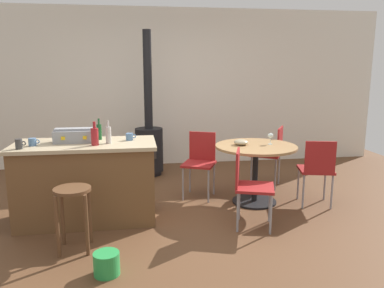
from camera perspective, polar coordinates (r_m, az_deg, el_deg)
The scene contains 20 objects.
ground_plane at distance 4.54m, azimuth -2.88°, elevation -10.78°, with size 8.80×8.80×0.00m, color brown.
back_wall at distance 6.76m, azimuth -5.18°, elevation 8.30°, with size 8.00×0.10×2.70m, color silver.
kitchen_island at distance 4.47m, azimuth -15.40°, elevation -5.43°, with size 1.54×0.74×0.89m.
wooden_stool at distance 3.78m, azimuth -17.29°, elevation -8.54°, with size 0.34×0.34×0.61m.
dining_table at distance 4.89m, azimuth 9.46°, elevation -2.21°, with size 1.02×1.02×0.75m.
folding_chair_near at distance 5.10m, azimuth 1.22°, elevation -2.29°, with size 0.53×0.53×0.86m.
folding_chair_far at distance 4.16m, azimuth 8.40°, elevation -5.71°, with size 0.50×0.50×0.85m.
folding_chair_left at distance 4.96m, azimuth 18.14°, elevation -3.33°, with size 0.48×0.48×0.85m.
folding_chair_right at distance 5.60m, azimuth 11.69°, elevation -1.08°, with size 0.55×0.55×0.88m.
wood_stove at distance 6.14m, azimuth -6.41°, elevation 0.49°, with size 0.44×0.45×2.27m.
toolbox at distance 4.41m, azimuth -16.98°, elevation 1.21°, with size 0.45×0.21×0.16m.
bottle_0 at distance 4.19m, azimuth -14.29°, elevation 1.15°, with size 0.08×0.08×0.25m.
bottle_1 at distance 4.25m, azimuth -12.35°, elevation 1.38°, with size 0.06×0.06×0.25m.
bottle_2 at distance 4.50m, azimuth -13.66°, elevation 1.83°, with size 0.06×0.06×0.24m.
cup_0 at distance 4.26m, azimuth -24.37°, elevation 0.01°, with size 0.11×0.07×0.10m.
cup_1 at distance 4.40m, azimuth -9.28°, elevation 1.08°, with size 0.12×0.08×0.08m.
cup_2 at distance 4.37m, azimuth -22.66°, elevation 0.28°, with size 0.12×0.08×0.08m.
wine_glass at distance 4.94m, azimuth 11.61°, elevation 1.17°, with size 0.07×0.07×0.14m.
serving_bowl at distance 4.85m, azimuth 7.32°, elevation 0.27°, with size 0.18×0.18×0.07m, color tan.
plastic_bucket at distance 3.43m, azimuth -12.61°, elevation -17.00°, with size 0.22×0.22×0.20m, color green.
Camera 1 is at (-0.40, -4.18, 1.72)m, focal length 35.80 mm.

